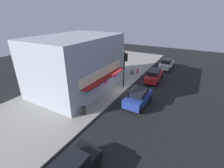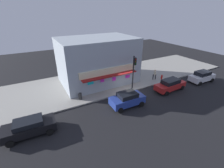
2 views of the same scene
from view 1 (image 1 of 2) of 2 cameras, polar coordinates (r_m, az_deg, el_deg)
The scene contains 10 objects.
ground_plane at distance 20.20m, azimuth 4.64°, elevation -2.67°, with size 62.99×62.99×0.00m, color black.
sidewalk at distance 22.52m, azimuth -7.13°, elevation 0.34°, with size 41.99×10.16×0.15m, color gray.
corner_building at distance 19.97m, azimuth -12.39°, elevation 7.05°, with size 10.79×8.18×6.51m.
traffic_light at distance 19.89m, azimuth 4.58°, elevation 6.72°, with size 0.32×0.58×4.67m.
fire_hydrant at distance 26.11m, azimuth 9.10°, elevation 4.60°, with size 0.49×0.25×0.75m.
trash_can at distance 15.63m, azimuth -10.06°, elevation -9.27°, with size 0.45×0.45×0.80m, color #2D2D2D.
pedestrian at distance 25.18m, azimuth 7.17°, elevation 5.28°, with size 0.56×0.54×1.64m.
parked_car_blue at distance 17.17m, azimuth 9.27°, elevation -4.71°, with size 4.03×2.15×1.69m.
parked_car_red at distance 23.78m, azimuth 14.76°, elevation 2.98°, with size 4.66×2.07×1.62m.
parked_car_white at distance 29.79m, azimuth 18.80°, elevation 6.76°, with size 4.24×2.04×1.71m.
Camera 1 is at (-16.50, -7.39, 9.00)m, focal length 25.71 mm.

